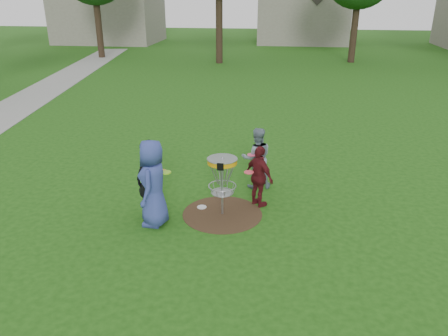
# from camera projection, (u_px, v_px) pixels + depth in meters

# --- Properties ---
(ground) EXTENTS (100.00, 100.00, 0.00)m
(ground) POSITION_uv_depth(u_px,v_px,m) (222.00, 214.00, 9.85)
(ground) COLOR #19470F
(ground) RESTS_ON ground
(dirt_patch) EXTENTS (1.80, 1.80, 0.01)m
(dirt_patch) POSITION_uv_depth(u_px,v_px,m) (222.00, 214.00, 9.85)
(dirt_patch) COLOR #47331E
(dirt_patch) RESTS_ON ground
(concrete_path) EXTENTS (7.75, 39.92, 0.02)m
(concrete_path) POSITION_uv_depth(u_px,v_px,m) (11.00, 109.00, 18.34)
(concrete_path) COLOR #9E9E99
(concrete_path) RESTS_ON ground
(player_blue) EXTENTS (0.61, 0.93, 1.89)m
(player_blue) POSITION_uv_depth(u_px,v_px,m) (153.00, 183.00, 9.11)
(player_blue) COLOR #313F89
(player_blue) RESTS_ON ground
(player_black) EXTENTS (0.77, 0.65, 1.78)m
(player_black) POSITION_uv_depth(u_px,v_px,m) (150.00, 180.00, 9.37)
(player_black) COLOR black
(player_black) RESTS_ON ground
(player_grey) EXTENTS (0.88, 0.75, 1.57)m
(player_grey) POSITION_uv_depth(u_px,v_px,m) (257.00, 158.00, 10.91)
(player_grey) COLOR slate
(player_grey) RESTS_ON ground
(player_maroon) EXTENTS (0.86, 0.86, 1.46)m
(player_maroon) POSITION_uv_depth(u_px,v_px,m) (259.00, 177.00, 9.97)
(player_maroon) COLOR #541318
(player_maroon) RESTS_ON ground
(disc_on_grass) EXTENTS (0.22, 0.22, 0.02)m
(disc_on_grass) POSITION_uv_depth(u_px,v_px,m) (202.00, 207.00, 10.13)
(disc_on_grass) COLOR silver
(disc_on_grass) RESTS_ON ground
(disc_golf_basket) EXTENTS (0.66, 0.67, 1.38)m
(disc_golf_basket) POSITION_uv_depth(u_px,v_px,m) (222.00, 172.00, 9.46)
(disc_golf_basket) COLOR #9EA0A5
(disc_golf_basket) RESTS_ON ground
(held_discs) EXTENTS (2.04, 2.00, 0.28)m
(held_discs) POSITION_uv_depth(u_px,v_px,m) (209.00, 167.00, 9.71)
(held_discs) COLOR #86DA18
(held_discs) RESTS_ON ground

